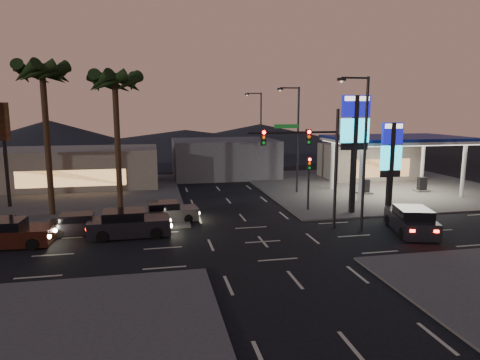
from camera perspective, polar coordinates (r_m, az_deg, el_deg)
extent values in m
plane|color=black|center=(26.32, 3.07, -8.22)|extent=(140.00, 140.00, 0.00)
cube|color=#47443F|center=(46.75, 17.23, -0.75)|extent=(24.00, 24.00, 0.12)
cube|color=#47443F|center=(42.13, -24.56, -2.27)|extent=(24.00, 24.00, 0.12)
cylinder|color=silver|center=(37.93, 15.85, 0.77)|extent=(0.36, 0.36, 5.00)
cylinder|color=silver|center=(43.44, 27.65, 1.10)|extent=(0.36, 0.36, 5.00)
cylinder|color=silver|center=(43.29, 12.21, 1.95)|extent=(0.36, 0.36, 5.00)
cylinder|color=silver|center=(48.19, 23.17, 2.14)|extent=(0.36, 0.36, 5.00)
cube|color=silver|center=(42.71, 20.15, 5.13)|extent=(12.00, 8.00, 0.50)
cube|color=white|center=(42.73, 20.13, 4.73)|extent=(11.60, 7.60, 0.06)
cube|color=navy|center=(42.70, 20.16, 5.33)|extent=(12.20, 8.20, 0.25)
cube|color=black|center=(41.74, 16.30, -0.86)|extent=(0.80, 0.50, 1.40)
cube|color=black|center=(44.85, 23.10, -0.54)|extent=(0.80, 0.50, 1.40)
cube|color=#726B5B|center=(51.76, 16.63, 2.40)|extent=(10.00, 6.00, 4.00)
cube|color=black|center=(33.46, 14.94, 3.15)|extent=(0.35, 0.35, 9.00)
cube|color=#0C0E8E|center=(33.28, 15.21, 9.49)|extent=(2.20, 0.30, 1.60)
cube|color=white|center=(33.29, 15.25, 10.43)|extent=(1.98, 0.32, 0.35)
cube|color=#1ADCFA|center=(33.32, 15.08, 6.39)|extent=(2.20, 0.30, 1.80)
cube|color=black|center=(33.40, 14.99, 4.34)|extent=(2.09, 0.28, 0.50)
cube|color=black|center=(33.91, 19.41, 1.30)|extent=(0.35, 0.35, 7.00)
cube|color=#0C0E8E|center=(33.66, 19.66, 5.86)|extent=(1.60, 0.30, 1.60)
cube|color=white|center=(33.64, 19.71, 6.79)|extent=(1.44, 0.32, 0.35)
cube|color=#1ADCFA|center=(33.80, 19.49, 2.81)|extent=(1.60, 0.30, 1.80)
cube|color=black|center=(33.95, 19.38, 0.80)|extent=(1.52, 0.28, 0.50)
cylinder|color=black|center=(29.10, 12.67, 1.34)|extent=(0.20, 0.20, 8.00)
cylinder|color=black|center=(27.76, 7.16, 6.31)|extent=(6.00, 0.14, 0.14)
cube|color=#0C3F14|center=(27.59, 6.19, 7.14)|extent=(1.60, 0.05, 0.25)
cube|color=black|center=(28.12, 9.09, 5.69)|extent=(0.32, 0.25, 1.00)
sphere|color=#FF0C07|center=(27.96, 9.22, 6.34)|extent=(0.22, 0.22, 0.22)
sphere|color=orange|center=(27.98, 9.20, 5.67)|extent=(0.20, 0.20, 0.20)
sphere|color=#0CB226|center=(28.00, 9.18, 4.99)|extent=(0.20, 0.20, 0.20)
cube|color=black|center=(27.21, 3.14, 5.67)|extent=(0.32, 0.25, 1.00)
sphere|color=#FF0C07|center=(27.04, 3.22, 6.35)|extent=(0.22, 0.22, 0.22)
sphere|color=orange|center=(27.06, 3.22, 5.65)|extent=(0.20, 0.20, 0.20)
sphere|color=#0CB226|center=(27.09, 3.21, 4.95)|extent=(0.20, 0.20, 0.20)
cylinder|color=black|center=(33.98, 9.10, -0.82)|extent=(0.16, 0.16, 4.00)
cube|color=black|center=(33.71, 9.18, 2.19)|extent=(0.32, 0.25, 1.00)
sphere|color=#FF0C07|center=(33.53, 9.29, 2.72)|extent=(0.22, 0.22, 0.22)
sphere|color=orange|center=(33.57, 9.27, 2.16)|extent=(0.20, 0.20, 0.20)
sphere|color=#0CB226|center=(33.61, 9.26, 1.60)|extent=(0.20, 0.20, 0.20)
cylinder|color=black|center=(28.75, 16.29, 3.11)|extent=(0.18, 0.18, 10.00)
cylinder|color=black|center=(28.25, 15.10, 13.02)|extent=(1.80, 0.12, 0.12)
cube|color=black|center=(27.85, 13.39, 12.93)|extent=(0.50, 0.25, 0.18)
sphere|color=#FFCC8C|center=(27.85, 13.38, 12.69)|extent=(0.20, 0.20, 0.20)
cylinder|color=black|center=(40.65, 7.72, 5.14)|extent=(0.18, 0.18, 10.00)
cylinder|color=black|center=(40.29, 6.64, 12.10)|extent=(1.80, 0.12, 0.12)
cube|color=black|center=(40.02, 5.38, 12.00)|extent=(0.50, 0.25, 0.18)
sphere|color=#FFCC8C|center=(40.01, 5.38, 11.83)|extent=(0.20, 0.20, 0.20)
cylinder|color=black|center=(54.03, 2.80, 6.26)|extent=(0.18, 0.18, 10.00)
cylinder|color=black|center=(53.77, 1.89, 11.47)|extent=(1.80, 0.12, 0.12)
cube|color=black|center=(53.56, 0.93, 11.38)|extent=(0.50, 0.25, 0.18)
sphere|color=#FFCC8C|center=(53.56, 0.93, 11.25)|extent=(0.20, 0.20, 0.20)
cylinder|color=black|center=(33.98, -15.99, 4.21)|extent=(0.44, 0.44, 10.20)
sphere|color=black|center=(33.93, -16.39, 12.81)|extent=(0.90, 0.90, 0.90)
cone|color=black|center=(33.84, -14.12, 12.41)|extent=(0.90, 2.74, 1.91)
cone|color=black|center=(34.77, -14.69, 12.30)|extent=(2.57, 2.57, 1.91)
cone|color=black|center=(35.21, -16.19, 12.20)|extent=(2.74, 0.90, 1.91)
cone|color=black|center=(34.91, -17.78, 12.15)|extent=(2.57, 2.57, 1.91)
cone|color=black|center=(34.04, -18.59, 12.19)|extent=(0.90, 2.74, 1.91)
cone|color=black|center=(33.08, -18.11, 12.31)|extent=(2.57, 2.57, 1.91)
cone|color=black|center=(32.62, -16.55, 12.43)|extent=(2.74, 0.90, 1.91)
cone|color=black|center=(32.94, -14.86, 12.47)|extent=(2.57, 2.57, 1.91)
cylinder|color=black|center=(34.70, -24.29, 4.34)|extent=(0.44, 0.44, 10.80)
sphere|color=black|center=(34.72, -24.90, 13.24)|extent=(0.90, 0.90, 0.90)
cone|color=black|center=(34.43, -22.71, 12.92)|extent=(0.90, 2.74, 1.91)
cone|color=black|center=(35.40, -23.04, 12.78)|extent=(2.57, 2.57, 1.91)
cone|color=black|center=(35.96, -24.39, 12.63)|extent=(2.74, 0.90, 1.91)
cone|color=black|center=(35.80, -26.00, 12.54)|extent=(2.57, 2.57, 1.91)
cone|color=black|center=(35.00, -26.99, 12.56)|extent=(0.90, 2.74, 1.91)
cone|color=black|center=(34.02, -26.77, 12.70)|extent=(2.57, 2.57, 1.91)
cone|color=black|center=(33.43, -25.38, 12.87)|extent=(2.74, 0.90, 1.91)
cone|color=black|center=(33.60, -23.67, 12.96)|extent=(2.57, 2.57, 1.91)
cylinder|color=black|center=(39.34, -28.64, 1.00)|extent=(0.30, 0.30, 6.00)
cube|color=#726B5B|center=(47.26, -20.76, 1.55)|extent=(16.00, 8.00, 4.00)
cube|color=#4C4C51|center=(51.28, -2.10, 2.95)|extent=(12.00, 9.00, 4.40)
cone|color=black|center=(86.43, -24.12, 5.31)|extent=(40.00, 40.00, 6.00)
cone|color=black|center=(87.10, 2.66, 5.81)|extent=(50.00, 50.00, 5.00)
cone|color=black|center=(84.71, -7.27, 5.30)|extent=(60.00, 60.00, 4.00)
cube|color=black|center=(28.14, -14.49, -6.01)|extent=(5.08, 2.22, 1.03)
cube|color=black|center=(27.98, -15.25, -4.68)|extent=(2.56, 1.99, 0.74)
cylinder|color=black|center=(29.13, -11.25, -5.90)|extent=(0.74, 0.29, 0.73)
cylinder|color=black|center=(27.26, -11.13, -6.96)|extent=(0.74, 0.29, 0.73)
cylinder|color=black|center=(29.25, -17.57, -6.10)|extent=(0.74, 0.29, 0.73)
cylinder|color=black|center=(27.38, -17.90, -7.18)|extent=(0.74, 0.29, 0.73)
sphere|color=#FFF2BF|center=(28.80, -9.42, -5.32)|extent=(0.25, 0.25, 0.25)
sphere|color=#FFF2BF|center=(27.48, -9.25, -6.03)|extent=(0.25, 0.25, 0.25)
cube|color=#FF140A|center=(28.96, -19.47, -5.47)|extent=(0.10, 0.29, 0.16)
cube|color=#FF140A|center=(27.64, -19.79, -6.19)|extent=(0.10, 0.29, 0.16)
cube|color=#34160E|center=(28.68, -28.43, -6.64)|extent=(4.86, 2.18, 0.98)
cube|color=black|center=(28.63, -29.15, -5.38)|extent=(2.46, 1.93, 0.71)
cylinder|color=black|center=(29.15, -24.96, -6.65)|extent=(0.71, 0.29, 0.70)
cylinder|color=black|center=(27.44, -25.97, -7.69)|extent=(0.71, 0.29, 0.70)
sphere|color=#FFF2BF|center=(28.58, -23.45, -6.17)|extent=(0.24, 0.24, 0.24)
sphere|color=#FFF2BF|center=(27.37, -24.10, -6.89)|extent=(0.24, 0.24, 0.24)
cylinder|color=black|center=(29.85, -26.37, -6.40)|extent=(0.70, 0.32, 0.68)
cylinder|color=black|center=(28.24, -27.63, -7.37)|extent=(0.70, 0.32, 0.68)
sphere|color=#FFF2BF|center=(29.25, -25.03, -5.97)|extent=(0.23, 0.23, 0.23)
sphere|color=#FFF2BF|center=(28.09, -25.86, -6.64)|extent=(0.23, 0.23, 0.23)
cube|color=#565658|center=(31.20, -9.64, -4.51)|extent=(4.41, 2.16, 0.87)
cube|color=black|center=(31.03, -10.20, -3.50)|extent=(2.27, 1.83, 0.63)
cylinder|color=black|center=(32.22, -7.40, -4.41)|extent=(0.64, 0.29, 0.62)
cylinder|color=black|center=(30.64, -6.90, -5.13)|extent=(0.64, 0.29, 0.62)
cylinder|color=black|center=(31.92, -12.24, -4.68)|extent=(0.64, 0.29, 0.62)
cylinder|color=black|center=(30.33, -11.99, -5.42)|extent=(0.64, 0.29, 0.62)
sphere|color=#FFF2BF|center=(32.05, -5.97, -3.93)|extent=(0.21, 0.21, 0.21)
sphere|color=#FFF2BF|center=(30.94, -5.57, -4.41)|extent=(0.21, 0.21, 0.21)
cube|color=#FF140A|center=(31.56, -13.63, -4.21)|extent=(0.10, 0.25, 0.14)
cube|color=#FF140A|center=(30.43, -13.51, -4.71)|extent=(0.10, 0.25, 0.14)
cube|color=black|center=(29.63, -20.34, -5.79)|extent=(4.07, 1.88, 0.82)
cube|color=black|center=(29.53, -20.93, -4.79)|extent=(2.07, 1.64, 0.59)
cylinder|color=black|center=(30.32, -17.78, -5.72)|extent=(0.59, 0.25, 0.58)
cylinder|color=black|center=(28.83, -17.94, -6.50)|extent=(0.59, 0.25, 0.58)
cylinder|color=black|center=(30.58, -22.56, -5.87)|extent=(0.59, 0.25, 0.58)
cylinder|color=black|center=(29.11, -22.97, -6.65)|extent=(0.59, 0.25, 0.58)
sphere|color=#FFF2BF|center=(29.99, -16.44, -5.28)|extent=(0.20, 0.20, 0.20)
sphere|color=#FFF2BF|center=(28.94, -16.50, -5.81)|extent=(0.20, 0.20, 0.20)
cube|color=#FF140A|center=(30.39, -24.02, -5.38)|extent=(0.08, 0.23, 0.13)
cube|color=#FF140A|center=(29.35, -24.36, -5.91)|extent=(0.08, 0.23, 0.13)
cube|color=black|center=(30.24, 21.79, -5.31)|extent=(3.45, 5.48, 1.04)
cube|color=black|center=(29.76, 22.07, -4.18)|extent=(2.58, 2.98, 0.75)
cylinder|color=black|center=(31.53, 19.17, -5.07)|extent=(0.47, 0.79, 0.74)
cylinder|color=black|center=(32.10, 22.58, -5.02)|extent=(0.47, 0.79, 0.74)
cylinder|color=black|center=(28.53, 20.83, -6.67)|extent=(0.47, 0.79, 0.74)
cylinder|color=black|center=(29.15, 24.56, -6.57)|extent=(0.47, 0.79, 0.74)
cube|color=#FF140A|center=(27.65, 22.00, -6.30)|extent=(0.30, 0.17, 0.16)
cube|color=#FF140A|center=(28.10, 24.71, -6.23)|extent=(0.30, 0.17, 0.16)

